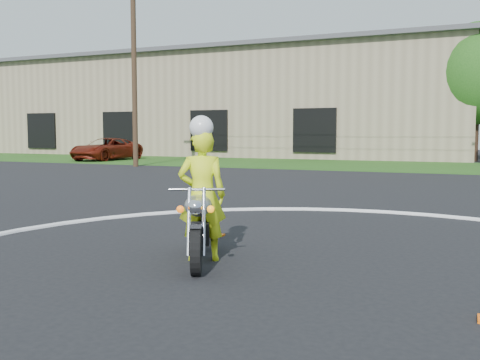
% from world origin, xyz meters
% --- Properties ---
extents(grass_strip, '(120.00, 10.00, 0.02)m').
position_xyz_m(grass_strip, '(0.00, 27.00, 0.01)').
color(grass_strip, '#1E4714').
rests_on(grass_strip, ground).
extents(primary_motorcycle, '(1.08, 1.99, 1.12)m').
position_xyz_m(primary_motorcycle, '(-1.75, 3.18, 0.55)').
color(primary_motorcycle, black).
rests_on(primary_motorcycle, ground).
extents(rider_primary_grp, '(0.82, 0.70, 2.09)m').
position_xyz_m(rider_primary_grp, '(-1.77, 3.31, 1.01)').
color(rider_primary_grp, '#E7FF1A').
rests_on(rider_primary_grp, ground).
extents(pickup_grp, '(2.73, 5.46, 1.49)m').
position_xyz_m(pickup_grp, '(-20.59, 25.78, 0.74)').
color(pickup_grp, '#60160A').
rests_on(pickup_grp, ground).
extents(warehouse, '(41.00, 17.00, 8.30)m').
position_xyz_m(warehouse, '(-18.00, 39.99, 4.16)').
color(warehouse, tan).
rests_on(warehouse, ground).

